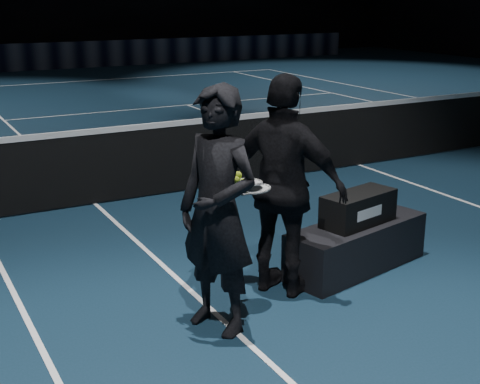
% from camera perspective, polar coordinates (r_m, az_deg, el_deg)
% --- Properties ---
extents(floor, '(36.00, 36.00, 0.00)m').
position_cam_1_polar(floor, '(10.34, 10.12, 2.28)').
color(floor, '#0D2330').
rests_on(floor, ground).
extents(court_lines, '(10.98, 23.78, 0.01)m').
position_cam_1_polar(court_lines, '(10.33, 10.12, 2.30)').
color(court_lines, white).
rests_on(court_lines, floor).
extents(net_mesh, '(12.80, 0.02, 0.86)m').
position_cam_1_polar(net_mesh, '(10.24, 10.25, 4.72)').
color(net_mesh, black).
rests_on(net_mesh, floor).
extents(net_tape, '(12.80, 0.03, 0.07)m').
position_cam_1_polar(net_tape, '(10.15, 10.38, 7.29)').
color(net_tape, white).
rests_on(net_tape, net_mesh).
extents(sponsor_backdrop, '(22.00, 0.15, 0.90)m').
position_cam_1_polar(sponsor_backdrop, '(24.23, -13.54, 11.32)').
color(sponsor_backdrop, black).
rests_on(sponsor_backdrop, floor).
extents(player_bench, '(1.58, 0.83, 0.45)m').
position_cam_1_polar(player_bench, '(6.42, 9.90, -4.56)').
color(player_bench, black).
rests_on(player_bench, floor).
extents(racket_bag, '(0.81, 0.48, 0.30)m').
position_cam_1_polar(racket_bag, '(6.30, 10.07, -1.37)').
color(racket_bag, black).
rests_on(racket_bag, player_bench).
extents(bag_signature, '(0.34, 0.08, 0.10)m').
position_cam_1_polar(bag_signature, '(6.18, 11.00, -1.78)').
color(bag_signature, white).
rests_on(bag_signature, racket_bag).
extents(player_a, '(0.69, 0.82, 1.90)m').
position_cam_1_polar(player_a, '(4.99, -1.89, -1.70)').
color(player_a, black).
rests_on(player_a, floor).
extents(player_b, '(0.98, 1.19, 1.90)m').
position_cam_1_polar(player_b, '(5.63, 3.82, 0.41)').
color(player_b, black).
rests_on(player_b, floor).
extents(racket_lower, '(0.71, 0.46, 0.03)m').
position_cam_1_polar(racket_lower, '(5.30, 1.31, 0.27)').
color(racket_lower, black).
rests_on(racket_lower, player_a).
extents(racket_upper, '(0.71, 0.50, 0.10)m').
position_cam_1_polar(racket_upper, '(5.27, 0.64, 0.85)').
color(racket_upper, black).
rests_on(racket_upper, player_b).
extents(tennis_balls, '(0.12, 0.10, 0.12)m').
position_cam_1_polar(tennis_balls, '(5.13, -0.07, 0.98)').
color(tennis_balls, '#91C129').
rests_on(tennis_balls, racket_upper).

